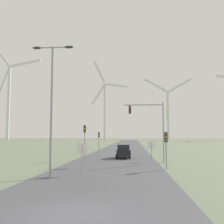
{
  "coord_description": "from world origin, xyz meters",
  "views": [
    {
      "loc": [
        2.28,
        -10.08,
        3.0
      ],
      "look_at": [
        0.0,
        18.03,
        5.55
      ],
      "focal_mm": 42.0,
      "sensor_mm": 36.0,
      "label": 1
    }
  ],
  "objects_px": {
    "traffic_light_mast_overhead": "(150,120)",
    "wind_turbine_center": "(168,109)",
    "wind_turbine_far_left": "(9,94)",
    "stop_sign_near": "(82,152)",
    "traffic_light_post_near_left": "(85,134)",
    "stop_sign_far": "(151,147)",
    "traffic_light_post_mid_left": "(99,138)",
    "wind_turbine_left": "(105,105)",
    "car_approaching": "(123,151)",
    "streetlamp": "(52,93)",
    "traffic_light_post_near_right": "(166,142)"
  },
  "relations": [
    {
      "from": "traffic_light_post_near_left",
      "to": "traffic_light_post_mid_left",
      "type": "distance_m",
      "value": 13.23
    },
    {
      "from": "streetlamp",
      "to": "traffic_light_mast_overhead",
      "type": "relative_size",
      "value": 1.45
    },
    {
      "from": "streetlamp",
      "to": "traffic_light_post_mid_left",
      "type": "distance_m",
      "value": 27.02
    },
    {
      "from": "traffic_light_post_mid_left",
      "to": "wind_turbine_left",
      "type": "relative_size",
      "value": 0.05
    },
    {
      "from": "streetlamp",
      "to": "stop_sign_far",
      "type": "bearing_deg",
      "value": 56.35
    },
    {
      "from": "streetlamp",
      "to": "traffic_light_mast_overhead",
      "type": "height_order",
      "value": "streetlamp"
    },
    {
      "from": "wind_turbine_far_left",
      "to": "wind_turbine_center",
      "type": "xyz_separation_m",
      "value": [
        116.77,
        40.58,
        -7.36
      ]
    },
    {
      "from": "stop_sign_far",
      "to": "traffic_light_post_near_left",
      "type": "xyz_separation_m",
      "value": [
        -8.18,
        1.31,
        1.53
      ]
    },
    {
      "from": "stop_sign_far",
      "to": "car_approaching",
      "type": "xyz_separation_m",
      "value": [
        -3.45,
        4.12,
        -0.7
      ]
    },
    {
      "from": "traffic_light_post_near_right",
      "to": "car_approaching",
      "type": "bearing_deg",
      "value": 110.83
    },
    {
      "from": "traffic_light_post_near_right",
      "to": "traffic_light_post_mid_left",
      "type": "bearing_deg",
      "value": 112.46
    },
    {
      "from": "traffic_light_mast_overhead",
      "to": "car_approaching",
      "type": "height_order",
      "value": "traffic_light_mast_overhead"
    },
    {
      "from": "streetlamp",
      "to": "stop_sign_far",
      "type": "xyz_separation_m",
      "value": [
        8.16,
        12.26,
        -4.52
      ]
    },
    {
      "from": "streetlamp",
      "to": "traffic_light_post_mid_left",
      "type": "xyz_separation_m",
      "value": [
        0.03,
        26.79,
        -3.51
      ]
    },
    {
      "from": "traffic_light_post_mid_left",
      "to": "traffic_light_mast_overhead",
      "type": "distance_m",
      "value": 17.88
    },
    {
      "from": "streetlamp",
      "to": "stop_sign_near",
      "type": "bearing_deg",
      "value": 38.73
    },
    {
      "from": "wind_turbine_center",
      "to": "wind_turbine_far_left",
      "type": "bearing_deg",
      "value": -160.84
    },
    {
      "from": "stop_sign_near",
      "to": "wind_turbine_left",
      "type": "distance_m",
      "value": 200.02
    },
    {
      "from": "car_approaching",
      "to": "wind_turbine_far_left",
      "type": "relative_size",
      "value": 0.06
    },
    {
      "from": "traffic_light_mast_overhead",
      "to": "traffic_light_post_mid_left",
      "type": "bearing_deg",
      "value": 116.57
    },
    {
      "from": "stop_sign_far",
      "to": "wind_turbine_center",
      "type": "height_order",
      "value": "wind_turbine_center"
    },
    {
      "from": "stop_sign_far",
      "to": "traffic_light_post_mid_left",
      "type": "height_order",
      "value": "traffic_light_post_mid_left"
    },
    {
      "from": "traffic_light_post_near_left",
      "to": "traffic_light_mast_overhead",
      "type": "height_order",
      "value": "traffic_light_mast_overhead"
    },
    {
      "from": "car_approaching",
      "to": "wind_turbine_center",
      "type": "height_order",
      "value": "wind_turbine_center"
    },
    {
      "from": "streetlamp",
      "to": "traffic_light_mast_overhead",
      "type": "distance_m",
      "value": 13.59
    },
    {
      "from": "stop_sign_far",
      "to": "traffic_light_post_near_right",
      "type": "relative_size",
      "value": 0.7
    },
    {
      "from": "traffic_light_mast_overhead",
      "to": "stop_sign_far",
      "type": "bearing_deg",
      "value": 82.33
    },
    {
      "from": "streetlamp",
      "to": "stop_sign_near",
      "type": "xyz_separation_m",
      "value": [
        2.02,
        1.62,
        -4.44
      ]
    },
    {
      "from": "streetlamp",
      "to": "traffic_light_post_near_left",
      "type": "xyz_separation_m",
      "value": [
        -0.02,
        13.57,
        -3.0
      ]
    },
    {
      "from": "traffic_light_post_near_right",
      "to": "wind_turbine_left",
      "type": "relative_size",
      "value": 0.05
    },
    {
      "from": "traffic_light_post_mid_left",
      "to": "traffic_light_mast_overhead",
      "type": "relative_size",
      "value": 0.53
    },
    {
      "from": "traffic_light_mast_overhead",
      "to": "wind_turbine_far_left",
      "type": "bearing_deg",
      "value": 121.36
    },
    {
      "from": "stop_sign_near",
      "to": "traffic_light_post_near_left",
      "type": "bearing_deg",
      "value": 99.72
    },
    {
      "from": "stop_sign_far",
      "to": "wind_turbine_far_left",
      "type": "xyz_separation_m",
      "value": [
        -90.08,
        146.19,
        30.83
      ]
    },
    {
      "from": "traffic_light_mast_overhead",
      "to": "wind_turbine_center",
      "type": "distance_m",
      "value": 191.11
    },
    {
      "from": "traffic_light_post_mid_left",
      "to": "car_approaching",
      "type": "relative_size",
      "value": 0.86
    },
    {
      "from": "wind_turbine_center",
      "to": "traffic_light_mast_overhead",
      "type": "bearing_deg",
      "value": -98.13
    },
    {
      "from": "car_approaching",
      "to": "wind_turbine_left",
      "type": "distance_m",
      "value": 185.91
    },
    {
      "from": "streetlamp",
      "to": "traffic_light_post_near_right",
      "type": "bearing_deg",
      "value": 29.72
    },
    {
      "from": "stop_sign_far",
      "to": "wind_turbine_far_left",
      "type": "height_order",
      "value": "wind_turbine_far_left"
    },
    {
      "from": "traffic_light_post_near_right",
      "to": "traffic_light_mast_overhead",
      "type": "height_order",
      "value": "traffic_light_mast_overhead"
    },
    {
      "from": "stop_sign_near",
      "to": "traffic_light_post_mid_left",
      "type": "height_order",
      "value": "traffic_light_post_mid_left"
    },
    {
      "from": "traffic_light_post_near_left",
      "to": "wind_turbine_center",
      "type": "bearing_deg",
      "value": 79.35
    },
    {
      "from": "stop_sign_near",
      "to": "car_approaching",
      "type": "distance_m",
      "value": 15.02
    },
    {
      "from": "wind_turbine_far_left",
      "to": "streetlamp",
      "type": "bearing_deg",
      "value": -62.66
    },
    {
      "from": "stop_sign_near",
      "to": "traffic_light_post_near_left",
      "type": "relative_size",
      "value": 0.57
    },
    {
      "from": "stop_sign_near",
      "to": "traffic_light_post_mid_left",
      "type": "relative_size",
      "value": 0.68
    },
    {
      "from": "wind_turbine_left",
      "to": "car_approaching",
      "type": "bearing_deg",
      "value": -83.03
    },
    {
      "from": "traffic_light_post_mid_left",
      "to": "traffic_light_mast_overhead",
      "type": "height_order",
      "value": "traffic_light_mast_overhead"
    },
    {
      "from": "car_approaching",
      "to": "wind_turbine_far_left",
      "type": "bearing_deg",
      "value": 121.38
    }
  ]
}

